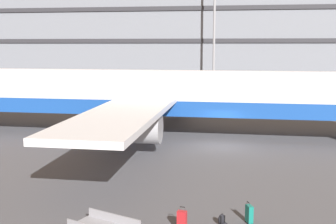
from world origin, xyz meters
TOP-DOWN VIEW (x-y plane):
  - ground_plane at (0.00, 0.00)m, footprint 600.00×600.00m
  - terminal_structure at (0.00, 50.19)m, footprint 173.98×17.23m
  - airliner at (-5.01, 3.53)m, footprint 42.76×34.59m
  - light_mast_left at (-1.94, 36.82)m, footprint 1.80×0.50m
  - suitcase_silver at (1.42, -13.41)m, footprint 0.33×0.44m
  - suitcase_large at (-1.23, -14.53)m, footprint 0.40×0.30m
  - backpack_orange at (0.30, -13.72)m, footprint 0.37×0.34m

SIDE VIEW (x-z plane):
  - ground_plane at x=0.00m, z-range 0.00..0.00m
  - backpack_orange at x=0.30m, z-range -0.03..0.47m
  - suitcase_silver at x=1.42m, z-range -0.05..0.86m
  - suitcase_large at x=-1.23m, z-range -0.05..0.92m
  - airliner at x=-5.01m, z-range -2.20..8.66m
  - terminal_structure at x=0.00m, z-range 0.00..16.04m
  - light_mast_left at x=-1.94m, z-range 1.65..21.06m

